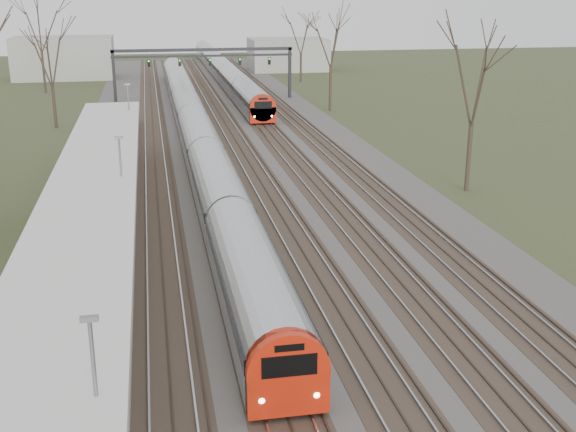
% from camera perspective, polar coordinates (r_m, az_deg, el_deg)
% --- Properties ---
extents(track_bed, '(24.00, 160.00, 0.22)m').
position_cam_1_polar(track_bed, '(57.51, -4.20, 4.77)').
color(track_bed, '#474442').
rests_on(track_bed, ground).
extents(platform, '(3.50, 69.00, 1.00)m').
position_cam_1_polar(platform, '(40.26, -14.45, -0.77)').
color(platform, '#9E9B93').
rests_on(platform, ground).
extents(canopy, '(4.10, 50.00, 3.11)m').
position_cam_1_polar(canopy, '(34.97, -15.26, 2.26)').
color(canopy, slate).
rests_on(canopy, platform).
extents(signal_gantry, '(21.00, 0.59, 6.08)m').
position_cam_1_polar(signal_gantry, '(86.30, -6.68, 12.26)').
color(signal_gantry, black).
rests_on(signal_gantry, ground).
extents(tree_east_far, '(5.00, 5.00, 10.30)m').
position_cam_1_polar(tree_east_far, '(47.55, 14.54, 10.40)').
color(tree_east_far, '#2D231C').
rests_on(tree_east_far, ground).
extents(train_near, '(2.62, 90.21, 3.05)m').
position_cam_1_polar(train_near, '(64.80, -7.52, 7.41)').
color(train_near, '#ADB0B7').
rests_on(train_near, ground).
extents(train_far, '(2.62, 75.21, 3.05)m').
position_cam_1_polar(train_far, '(106.73, -5.17, 11.47)').
color(train_far, '#ADB0B7').
rests_on(train_far, ground).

